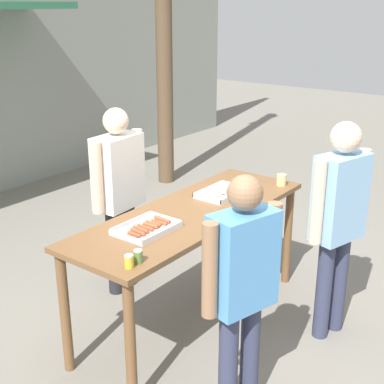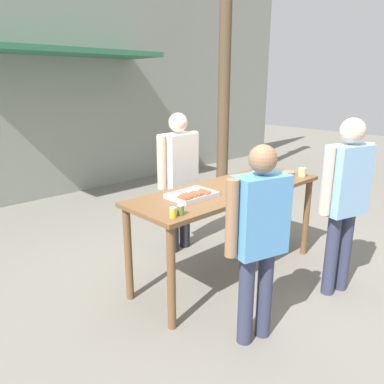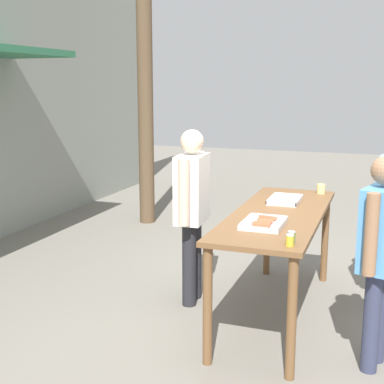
# 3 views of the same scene
# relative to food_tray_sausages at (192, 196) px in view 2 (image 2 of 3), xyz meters

# --- Properties ---
(ground_plane) EXTENTS (24.00, 24.00, 0.00)m
(ground_plane) POSITION_rel_food_tray_sausages_xyz_m (0.48, -0.02, -0.96)
(ground_plane) COLOR slate
(building_facade_back) EXTENTS (12.00, 1.11, 4.50)m
(building_facade_back) POSITION_rel_food_tray_sausages_xyz_m (0.48, 3.96, 1.29)
(building_facade_back) COLOR gray
(building_facade_back) RESTS_ON ground
(serving_table) EXTENTS (2.17, 0.74, 0.95)m
(serving_table) POSITION_rel_food_tray_sausages_xyz_m (0.48, -0.02, -0.14)
(serving_table) COLOR brown
(serving_table) RESTS_ON ground
(food_tray_sausages) EXTENTS (0.42, 0.31, 0.04)m
(food_tray_sausages) POSITION_rel_food_tray_sausages_xyz_m (0.00, 0.00, 0.00)
(food_tray_sausages) COLOR silver
(food_tray_sausages) RESTS_ON serving_table
(food_tray_buns) EXTENTS (0.42, 0.28, 0.06)m
(food_tray_buns) POSITION_rel_food_tray_sausages_xyz_m (0.92, -0.00, 0.01)
(food_tray_buns) COLOR silver
(food_tray_buns) RESTS_ON serving_table
(condiment_jar_mustard) EXTENTS (0.06, 0.06, 0.08)m
(condiment_jar_mustard) POSITION_rel_food_tray_sausages_xyz_m (-0.47, -0.28, 0.03)
(condiment_jar_mustard) COLOR gold
(condiment_jar_mustard) RESTS_ON serving_table
(condiment_jar_ketchup) EXTENTS (0.06, 0.06, 0.08)m
(condiment_jar_ketchup) POSITION_rel_food_tray_sausages_xyz_m (-0.39, -0.28, 0.03)
(condiment_jar_ketchup) COLOR #567A38
(condiment_jar_ketchup) RESTS_ON serving_table
(beer_cup) EXTENTS (0.08, 0.08, 0.10)m
(beer_cup) POSITION_rel_food_tray_sausages_xyz_m (1.42, -0.27, 0.03)
(beer_cup) COLOR #DBC67A
(beer_cup) RESTS_ON serving_table
(person_server_behind_table) EXTENTS (0.62, 0.27, 1.63)m
(person_server_behind_table) POSITION_rel_food_tray_sausages_xyz_m (0.52, 0.79, 0.00)
(person_server_behind_table) COLOR #232328
(person_server_behind_table) RESTS_ON ground
(person_customer_holding_hotdog) EXTENTS (0.56, 0.31, 1.55)m
(person_customer_holding_hotdog) POSITION_rel_food_tray_sausages_xyz_m (-0.15, -0.87, -0.04)
(person_customer_holding_hotdog) COLOR #333851
(person_customer_holding_hotdog) RESTS_ON ground
(person_customer_with_cup) EXTENTS (0.55, 0.31, 1.67)m
(person_customer_with_cup) POSITION_rel_food_tray_sausages_xyz_m (0.99, -0.97, 0.04)
(person_customer_with_cup) COLOR #333851
(person_customer_with_cup) RESTS_ON ground
(utility_pole) EXTENTS (1.10, 0.22, 6.28)m
(utility_pole) POSITION_rel_food_tray_sausages_xyz_m (3.09, 2.43, 2.26)
(utility_pole) COLOR brown
(utility_pole) RESTS_ON ground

